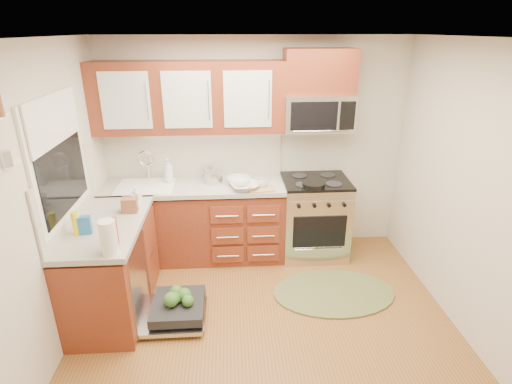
{
  "coord_description": "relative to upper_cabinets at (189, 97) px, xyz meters",
  "views": [
    {
      "loc": [
        -0.3,
        -2.8,
        2.56
      ],
      "look_at": [
        -0.05,
        0.85,
        1.06
      ],
      "focal_mm": 28.0,
      "sensor_mm": 36.0,
      "label": 1
    }
  ],
  "objects": [
    {
      "name": "floor",
      "position": [
        0.73,
        -1.57,
        -1.88
      ],
      "size": [
        3.5,
        3.5,
        0.0
      ],
      "primitive_type": "plane",
      "color": "brown",
      "rests_on": "ground"
    },
    {
      "name": "ceiling",
      "position": [
        0.73,
        -1.57,
        0.62
      ],
      "size": [
        3.5,
        3.5,
        0.0
      ],
      "primitive_type": "plane",
      "rotation": [
        3.14,
        0.0,
        0.0
      ],
      "color": "white",
      "rests_on": "ground"
    },
    {
      "name": "wall_back",
      "position": [
        0.73,
        0.18,
        -0.62
      ],
      "size": [
        3.5,
        0.04,
        2.5
      ],
      "primitive_type": "cube",
      "color": "beige",
      "rests_on": "ground"
    },
    {
      "name": "wall_left",
      "position": [
        -1.02,
        -1.57,
        -0.62
      ],
      "size": [
        0.04,
        3.5,
        2.5
      ],
      "primitive_type": "cube",
      "color": "beige",
      "rests_on": "ground"
    },
    {
      "name": "wall_right",
      "position": [
        2.48,
        -1.57,
        -0.62
      ],
      "size": [
        0.04,
        3.5,
        2.5
      ],
      "primitive_type": "cube",
      "color": "beige",
      "rests_on": "ground"
    },
    {
      "name": "base_cabinet_back",
      "position": [
        0.0,
        -0.12,
        -1.45
      ],
      "size": [
        2.05,
        0.6,
        0.85
      ],
      "primitive_type": "cube",
      "color": "#5B2714",
      "rests_on": "ground"
    },
    {
      "name": "base_cabinet_left",
      "position": [
        -0.72,
        -1.05,
        -1.45
      ],
      "size": [
        0.6,
        1.25,
        0.85
      ],
      "primitive_type": "cube",
      "color": "#5B2714",
      "rests_on": "ground"
    },
    {
      "name": "countertop_back",
      "position": [
        0.0,
        -0.14,
        -0.97
      ],
      "size": [
        2.07,
        0.64,
        0.05
      ],
      "primitive_type": "cube",
      "color": "#A8A29A",
      "rests_on": "base_cabinet_back"
    },
    {
      "name": "countertop_left",
      "position": [
        -0.71,
        -1.05,
        -0.97
      ],
      "size": [
        0.64,
        1.27,
        0.05
      ],
      "primitive_type": "cube",
      "color": "#A8A29A",
      "rests_on": "base_cabinet_left"
    },
    {
      "name": "backsplash_back",
      "position": [
        0.0,
        0.16,
        -0.67
      ],
      "size": [
        2.05,
        0.02,
        0.57
      ],
      "primitive_type": "cube",
      "color": "beige",
      "rests_on": "ground"
    },
    {
      "name": "backsplash_left",
      "position": [
        -1.01,
        -1.05,
        -0.67
      ],
      "size": [
        0.02,
        1.25,
        0.57
      ],
      "primitive_type": "cube",
      "color": "beige",
      "rests_on": "ground"
    },
    {
      "name": "upper_cabinets",
      "position": [
        0.0,
        0.0,
        0.0
      ],
      "size": [
        2.05,
        0.35,
        0.75
      ],
      "primitive_type": null,
      "color": "#5B2714",
      "rests_on": "ground"
    },
    {
      "name": "cabinet_over_mw",
      "position": [
        1.41,
        0.0,
        0.26
      ],
      "size": [
        0.76,
        0.35,
        0.47
      ],
      "primitive_type": "cube",
      "color": "#5B2714",
      "rests_on": "ground"
    },
    {
      "name": "range",
      "position": [
        1.41,
        -0.15,
        -1.4
      ],
      "size": [
        0.76,
        0.64,
        0.95
      ],
      "primitive_type": null,
      "color": "silver",
      "rests_on": "ground"
    },
    {
      "name": "microwave",
      "position": [
        1.41,
        -0.02,
        -0.18
      ],
      "size": [
        0.76,
        0.38,
        0.4
      ],
      "primitive_type": null,
      "color": "silver",
      "rests_on": "ground"
    },
    {
      "name": "sink",
      "position": [
        -0.52,
        -0.16,
        -1.07
      ],
      "size": [
        0.62,
        0.5,
        0.26
      ],
      "primitive_type": null,
      "color": "white",
      "rests_on": "ground"
    },
    {
      "name": "dishwasher",
      "position": [
        -0.13,
        -1.27,
        -1.77
      ],
      "size": [
        0.7,
        0.6,
        0.2
      ],
      "primitive_type": null,
      "color": "silver",
      "rests_on": "ground"
    },
    {
      "name": "window",
      "position": [
        -1.01,
        -1.07,
        -0.32
      ],
      "size": [
        0.03,
        1.05,
        1.05
      ],
      "primitive_type": null,
      "color": "white",
      "rests_on": "ground"
    },
    {
      "name": "window_blind",
      "position": [
        -0.98,
        -1.07,
        0.0
      ],
      "size": [
        0.02,
        0.96,
        0.4
      ],
      "primitive_type": "cube",
      "color": "white",
      "rests_on": "ground"
    },
    {
      "name": "shelf_lower",
      "position": [
        -0.99,
        -1.92,
        -0.12
      ],
      "size": [
        0.04,
        0.4,
        0.03
      ],
      "primitive_type": "cube",
      "color": "white",
      "rests_on": "ground"
    },
    {
      "name": "rug",
      "position": [
        1.47,
        -0.99,
        -1.86
      ],
      "size": [
        1.32,
        0.91,
        0.02
      ],
      "primitive_type": null,
      "rotation": [
        0.0,
        0.0,
        0.07
      ],
      "color": "brown",
      "rests_on": "ground"
    },
    {
      "name": "skillet",
      "position": [
        1.33,
        -0.35,
        -0.9
      ],
      "size": [
        0.29,
        0.29,
        0.05
      ],
      "primitive_type": "cylinder",
      "rotation": [
        0.0,
        0.0,
        -0.18
      ],
      "color": "black",
      "rests_on": "range"
    },
    {
      "name": "stock_pot",
      "position": [
        0.23,
        -0.09,
        -0.89
      ],
      "size": [
        0.26,
        0.26,
        0.13
      ],
      "primitive_type": "cylinder",
      "rotation": [
        0.0,
        0.0,
        0.29
      ],
      "color": "silver",
      "rests_on": "countertop_back"
    },
    {
      "name": "cutting_board",
      "position": [
        0.76,
        -0.35,
        -0.94
      ],
      "size": [
        0.29,
        0.2,
        0.02
      ],
      "primitive_type": "cube",
      "rotation": [
        0.0,
        0.0,
        0.08
      ],
      "color": "#AE854F",
      "rests_on": "countertop_back"
    },
    {
      "name": "canister",
      "position": [
        0.17,
        0.07,
        -0.88
      ],
      "size": [
        0.1,
        0.1,
        0.15
      ],
      "primitive_type": "cylinder",
      "rotation": [
        0.0,
        0.0,
        0.12
      ],
      "color": "silver",
      "rests_on": "countertop_back"
    },
    {
      "name": "paper_towel_roll",
      "position": [
        -0.52,
        -1.59,
        -0.81
      ],
      "size": [
        0.16,
        0.16,
        0.28
      ],
      "primitive_type": "cylinder",
      "rotation": [
        0.0,
        0.0,
        -0.23
      ],
      "color": "white",
      "rests_on": "countertop_left"
    },
    {
      "name": "mustard_bottle",
      "position": [
        -0.9,
        -1.25,
        -0.85
      ],
      "size": [
        0.08,
        0.08,
        0.2
      ],
      "primitive_type": "cylinder",
      "rotation": [
        0.0,
        0.0,
        -0.32
      ],
      "color": "yellow",
      "rests_on": "countertop_left"
    },
    {
      "name": "red_bottle",
      "position": [
        -0.52,
        -1.45,
        -0.83
      ],
      "size": [
        0.08,
        0.08,
        0.23
      ],
      "primitive_type": "cylinder",
      "rotation": [
        0.0,
        0.0,
        0.35
      ],
      "color": "#A7290D",
      "rests_on": "countertop_left"
    },
    {
      "name": "wooden_box",
      "position": [
        -0.54,
        -0.83,
        -0.88
      ],
      "size": [
        0.15,
        0.11,
        0.14
      ],
      "primitive_type": "cube",
      "rotation": [
        0.0,
        0.0,
        0.04
      ],
      "color": "brown",
      "rests_on": "countertop_left"
    },
    {
      "name": "blue_carton",
      "position": [
        -0.82,
        -1.24,
        -0.87
      ],
      "size": [
        0.11,
        0.07,
        0.16
      ],
      "primitive_type": "cube",
      "rotation": [
        0.0,
        0.0,
        0.12
      ],
      "color": "#2466A8",
      "rests_on": "countertop_left"
    },
    {
      "name": "bowl_a",
      "position": [
        0.57,
        -0.32,
        -0.91
      ],
      "size": [
        0.34,
        0.34,
        0.07
      ],
      "primitive_type": "imported",
      "rotation": [
        0.0,
        0.0,
        0.18
      ],
      "color": "#999999",
      "rests_on": "countertop_back"
    },
    {
      "name": "bowl_b",
      "position": [
        0.52,
        -0.17,
        -0.91
      ],
      "size": [
        0.3,
        0.3,
        0.08
      ],
      "primitive_type": "imported",
      "rotation": [
        0.0,
        0.0,
        0.13
      ],
      "color": "#999999",
      "rests_on": "countertop_back"
    },
    {
      "name": "cup",
      "position": [
        0.76,
        -0.28,
        -0.9
      ],
      "size": [
        0.15,
        0.15,
        0.1
      ],
      "primitive_type": "imported",
      "rotation": [
        0.0,
        0.0,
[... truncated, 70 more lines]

